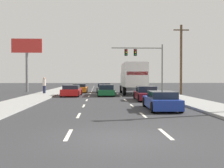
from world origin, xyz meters
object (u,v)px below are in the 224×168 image
at_px(car_green, 106,91).
at_px(car_blue, 161,101).
at_px(car_maroon, 146,94).
at_px(car_gray, 104,88).
at_px(roadside_billboard, 27,54).
at_px(car_orange, 80,88).
at_px(traffic_signal_mast, 141,56).
at_px(box_truck, 133,77).
at_px(pedestrian_near_corner, 44,85).
at_px(utility_pole_mid, 181,59).
at_px(car_red, 72,91).

xyz_separation_m(car_green, car_blue, (3.05, -13.59, -0.02)).
bearing_deg(car_green, car_maroon, -62.18).
height_order(car_gray, car_maroon, car_gray).
relative_size(car_green, roadside_billboard, 0.60).
bearing_deg(car_orange, traffic_signal_mast, 19.93).
xyz_separation_m(car_green, roadside_billboard, (-10.69, 8.42, 4.69)).
height_order(car_orange, box_truck, box_truck).
distance_m(traffic_signal_mast, pedestrian_near_corner, 15.04).
xyz_separation_m(car_gray, utility_pole_mid, (8.88, -5.45, 3.62)).
distance_m(car_orange, traffic_signal_mast, 10.30).
bearing_deg(car_maroon, car_orange, 117.17).
height_order(car_orange, car_gray, car_gray).
height_order(box_truck, traffic_signal_mast, traffic_signal_mast).
bearing_deg(traffic_signal_mast, car_maroon, -97.12).
bearing_deg(car_orange, car_gray, 5.89).
xyz_separation_m(car_orange, car_red, (-0.39, -7.30, 0.02)).
bearing_deg(car_red, box_truck, 23.93).
relative_size(car_gray, car_blue, 1.01).
xyz_separation_m(car_green, car_maroon, (3.36, -6.36, -0.00)).
distance_m(car_red, car_blue, 14.61).
xyz_separation_m(traffic_signal_mast, roadside_billboard, (-16.06, -1.39, 0.20)).
bearing_deg(utility_pole_mid, box_truck, 170.66).
bearing_deg(car_red, car_orange, 86.95).
relative_size(car_green, car_blue, 0.94).
height_order(car_orange, roadside_billboard, roadside_billboard).
bearing_deg(roadside_billboard, car_orange, -13.44).
bearing_deg(car_red, roadside_billboard, 127.58).
height_order(car_orange, car_red, car_red).
bearing_deg(utility_pole_mid, traffic_signal_mast, 112.32).
relative_size(utility_pole_mid, roadside_billboard, 1.11).
bearing_deg(car_blue, car_maroon, 87.61).
height_order(car_green, traffic_signal_mast, traffic_signal_mast).
bearing_deg(car_orange, box_truck, -32.60).
bearing_deg(pedestrian_near_corner, traffic_signal_mast, 29.68).
xyz_separation_m(car_blue, traffic_signal_mast, (2.32, 23.40, 4.51)).
distance_m(car_green, traffic_signal_mast, 12.06).
bearing_deg(traffic_signal_mast, utility_pole_mid, -67.68).
bearing_deg(car_red, car_gray, 64.71).
height_order(car_orange, car_green, car_green).
bearing_deg(car_blue, traffic_signal_mast, 84.34).
bearing_deg(car_green, utility_pole_mid, 9.98).
height_order(car_gray, roadside_billboard, roadside_billboard).
height_order(roadside_billboard, pedestrian_near_corner, roadside_billboard).
height_order(car_red, car_blue, car_red).
xyz_separation_m(car_gray, box_truck, (3.36, -4.54, 1.52)).
relative_size(car_orange, traffic_signal_mast, 0.61).
bearing_deg(traffic_signal_mast, car_green, -118.71).
relative_size(car_orange, pedestrian_near_corner, 2.39).
bearing_deg(pedestrian_near_corner, car_gray, 31.48).
bearing_deg(roadside_billboard, car_maroon, -46.46).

